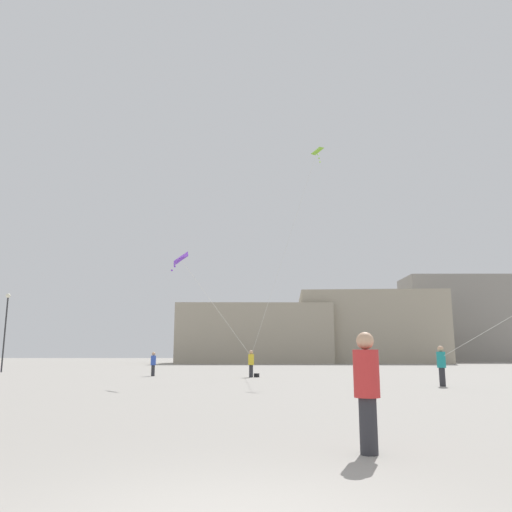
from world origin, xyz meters
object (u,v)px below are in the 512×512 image
at_px(person_in_yellow, 251,362).
at_px(building_centre_hall, 368,329).
at_px(handbag_beside_flyer, 257,375).
at_px(building_left_hall, 254,335).
at_px(building_right_hall, 460,319).
at_px(person_in_blue, 153,363).
at_px(kite_violet_delta, 181,261).
at_px(lamppost_east, 6,321).
at_px(person_in_red, 367,386).
at_px(person_in_teal, 441,364).
at_px(kite_lime_delta, 314,160).

relative_size(person_in_yellow, building_centre_hall, 0.08).
bearing_deg(handbag_beside_flyer, building_left_hall, 91.17).
distance_m(person_in_yellow, building_right_hall, 67.54).
bearing_deg(person_in_blue, kite_violet_delta, 173.21).
height_order(person_in_blue, lamppost_east, lamppost_east).
bearing_deg(kite_violet_delta, person_in_blue, 109.96).
relative_size(building_centre_hall, lamppost_east, 3.51).
bearing_deg(building_centre_hall, kite_violet_delta, -110.67).
bearing_deg(building_centre_hall, person_in_yellow, -109.70).
distance_m(person_in_red, building_right_hall, 88.51).
relative_size(building_centre_hall, building_right_hall, 1.17).
height_order(person_in_teal, kite_violet_delta, kite_violet_delta).
xyz_separation_m(person_in_yellow, person_in_blue, (-6.54, 1.56, -0.06)).
distance_m(building_left_hall, lamppost_east, 42.15).
height_order(person_in_blue, person_in_red, person_in_red).
distance_m(building_right_hall, lamppost_east, 73.99).
relative_size(person_in_teal, person_in_blue, 1.17).
xyz_separation_m(person_in_teal, building_centre_hall, (8.40, 57.30, 4.27)).
distance_m(person_in_yellow, building_left_hall, 45.81).
bearing_deg(person_in_red, lamppost_east, -150.47).
xyz_separation_m(kite_violet_delta, handbag_beside_flyer, (3.85, 6.90, -6.11)).
bearing_deg(person_in_teal, building_right_hall, -54.72).
bearing_deg(person_in_yellow, person_in_red, 113.34).
height_order(building_centre_hall, building_right_hall, building_right_hall).
xyz_separation_m(building_left_hall, building_right_hall, (36.00, 11.47, 3.07)).
distance_m(person_in_red, kite_lime_delta, 27.80).
bearing_deg(person_in_teal, building_left_hall, -22.83).
distance_m(person_in_yellow, building_centre_hall, 51.87).
xyz_separation_m(lamppost_east, handbag_beside_flyer, (20.40, -8.20, -3.96)).
bearing_deg(kite_lime_delta, handbag_beside_flyer, 173.35).
height_order(person_in_red, handbag_beside_flyer, person_in_red).
xyz_separation_m(building_right_hall, lamppost_east, (-55.47, -48.86, -3.25)).
relative_size(kite_violet_delta, building_right_hall, 0.40).
height_order(person_in_yellow, kite_violet_delta, kite_violet_delta).
distance_m(kite_lime_delta, handbag_beside_flyer, 14.71).
bearing_deg(kite_lime_delta, kite_violet_delta, -140.26).
bearing_deg(kite_violet_delta, person_in_red, -71.96).
bearing_deg(building_centre_hall, person_in_red, -101.62).
bearing_deg(building_left_hall, person_in_red, -87.63).
bearing_deg(kite_violet_delta, building_right_hall, 58.68).
height_order(kite_violet_delta, kite_lime_delta, kite_lime_delta).
bearing_deg(kite_lime_delta, person_in_red, -94.51).
relative_size(building_right_hall, handbag_beside_flyer, 59.15).
bearing_deg(building_right_hall, building_centre_hall, -154.75).
bearing_deg(person_in_teal, kite_lime_delta, -2.89).
xyz_separation_m(person_in_blue, building_centre_hall, (23.96, 47.10, 4.42)).
bearing_deg(lamppost_east, building_right_hall, 41.37).
bearing_deg(person_in_teal, handbag_beside_flyer, 11.94).
distance_m(person_in_teal, building_right_hall, 71.17).
xyz_separation_m(person_in_yellow, kite_lime_delta, (4.25, -0.35, 13.37)).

